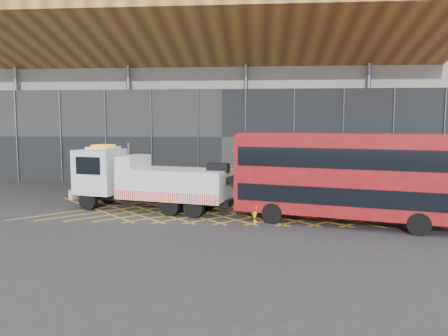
# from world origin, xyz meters

# --- Properties ---
(ground_plane) EXTENTS (120.00, 120.00, 0.00)m
(ground_plane) POSITION_xyz_m (0.00, 0.00, 0.00)
(ground_plane) COLOR #2A2A2D
(road_markings) EXTENTS (24.76, 7.16, 0.01)m
(road_markings) POSITION_xyz_m (4.00, 0.00, 0.01)
(road_markings) COLOR gold
(road_markings) RESTS_ON ground_plane
(construction_building) EXTENTS (55.00, 23.97, 18.00)m
(construction_building) POSITION_xyz_m (1.92, 18.40, 8.98)
(construction_building) COLOR gray
(construction_building) RESTS_ON ground_plane
(recovery_truck) EXTENTS (11.27, 4.91, 3.93)m
(recovery_truck) POSITION_xyz_m (-1.56, -0.06, 1.81)
(recovery_truck) COLOR black
(recovery_truck) RESTS_ON ground_plane
(bus_towed) EXTENTS (11.71, 5.67, 4.66)m
(bus_towed) POSITION_xyz_m (9.69, -2.83, 2.59)
(bus_towed) COLOR maroon
(bus_towed) RESTS_ON ground_plane
(bus_second) EXTENTS (10.43, 4.76, 4.14)m
(bus_second) POSITION_xyz_m (15.49, 6.82, 2.30)
(bus_second) COLOR #9E0F0C
(bus_second) RESTS_ON ground_plane
(worker) EXTENTS (0.43, 0.59, 1.50)m
(worker) POSITION_xyz_m (4.99, -2.66, 0.75)
(worker) COLOR yellow
(worker) RESTS_ON ground_plane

